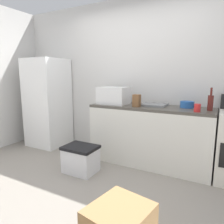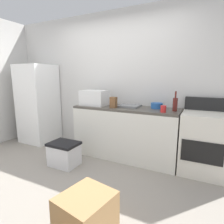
{
  "view_description": "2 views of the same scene",
  "coord_description": "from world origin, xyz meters",
  "views": [
    {
      "loc": [
        1.23,
        -1.75,
        1.35
      ],
      "look_at": [
        -0.15,
        0.81,
        0.83
      ],
      "focal_mm": 32.92,
      "sensor_mm": 36.0,
      "label": 1
    },
    {
      "loc": [
        1.49,
        -1.71,
        1.41
      ],
      "look_at": [
        0.27,
        0.71,
        0.89
      ],
      "focal_mm": 29.7,
      "sensor_mm": 36.0,
      "label": 2
    }
  ],
  "objects": [
    {
      "name": "ground_plane",
      "position": [
        0.0,
        0.0,
        0.0
      ],
      "size": [
        6.0,
        6.0,
        0.0
      ],
      "primitive_type": "plane",
      "color": "gray"
    },
    {
      "name": "wall_back",
      "position": [
        0.0,
        1.55,
        1.3
      ],
      "size": [
        5.0,
        0.1,
        2.6
      ],
      "primitive_type": "cube",
      "color": "silver",
      "rests_on": "ground_plane"
    },
    {
      "name": "kitchen_counter",
      "position": [
        0.3,
        1.2,
        0.45
      ],
      "size": [
        1.8,
        0.6,
        0.9
      ],
      "color": "silver",
      "rests_on": "ground_plane"
    },
    {
      "name": "refrigerator",
      "position": [
        -1.75,
        1.15,
        0.83
      ],
      "size": [
        0.68,
        0.66,
        1.66
      ],
      "primitive_type": "cube",
      "color": "white",
      "rests_on": "ground_plane"
    },
    {
      "name": "stove_oven",
      "position": [
        1.52,
        1.21,
        0.47
      ],
      "size": [
        0.6,
        0.61,
        1.1
      ],
      "color": "silver",
      "rests_on": "ground_plane"
    },
    {
      "name": "microwave",
      "position": [
        -0.31,
        1.16,
        1.04
      ],
      "size": [
        0.46,
        0.34,
        0.27
      ],
      "primitive_type": "cube",
      "color": "white",
      "rests_on": "kitchen_counter"
    },
    {
      "name": "sink_basin",
      "position": [
        0.33,
        1.27,
        0.92
      ],
      "size": [
        0.36,
        0.32,
        0.03
      ],
      "primitive_type": "cube",
      "color": "slate",
      "rests_on": "kitchen_counter"
    },
    {
      "name": "wine_bottle",
      "position": [
        1.1,
        1.18,
        1.01
      ],
      "size": [
        0.07,
        0.07,
        0.3
      ],
      "color": "#591E19",
      "rests_on": "kitchen_counter"
    },
    {
      "name": "coffee_mug",
      "position": [
        0.97,
        1.0,
        0.95
      ],
      "size": [
        0.08,
        0.08,
        0.1
      ],
      "primitive_type": "cylinder",
      "color": "red",
      "rests_on": "kitchen_counter"
    },
    {
      "name": "knife_block",
      "position": [
        0.13,
        1.05,
        0.99
      ],
      "size": [
        0.1,
        0.1,
        0.18
      ],
      "primitive_type": "cube",
      "color": "brown",
      "rests_on": "kitchen_counter"
    },
    {
      "name": "mixing_bowl",
      "position": [
        0.8,
        1.31,
        0.95
      ],
      "size": [
        0.19,
        0.19,
        0.09
      ],
      "primitive_type": "cylinder",
      "color": "#2659A5",
      "rests_on": "kitchen_counter"
    },
    {
      "name": "cardboard_box_large",
      "position": [
        0.63,
        -0.51,
        0.19
      ],
      "size": [
        0.49,
        0.53,
        0.38
      ],
      "primitive_type": "cube",
      "rotation": [
        0.0,
        0.0,
        -0.18
      ],
      "color": "#A37A4C",
      "rests_on": "ground_plane"
    },
    {
      "name": "storage_bin",
      "position": [
        -0.46,
        0.45,
        0.19
      ],
      "size": [
        0.46,
        0.36,
        0.38
      ],
      "color": "silver",
      "rests_on": "ground_plane"
    }
  ]
}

